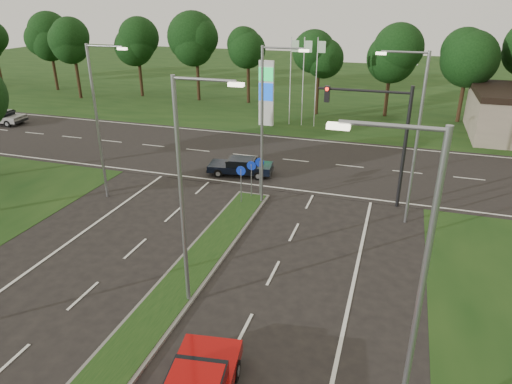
% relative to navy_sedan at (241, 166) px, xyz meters
% --- Properties ---
extents(verge_far, '(160.00, 50.00, 0.02)m').
position_rel_navy_sedan_xyz_m(verge_far, '(1.93, 35.00, -0.63)').
color(verge_far, '#163411').
rests_on(verge_far, ground).
extents(cross_road, '(160.00, 12.00, 0.02)m').
position_rel_navy_sedan_xyz_m(cross_road, '(1.93, 4.00, -0.63)').
color(cross_road, black).
rests_on(cross_road, ground).
extents(median_kerb, '(2.00, 26.00, 0.12)m').
position_rel_navy_sedan_xyz_m(median_kerb, '(1.93, -16.00, -0.57)').
color(median_kerb, slate).
rests_on(median_kerb, ground).
extents(streetlight_median_near, '(2.53, 0.22, 9.00)m').
position_rel_navy_sedan_xyz_m(streetlight_median_near, '(2.93, -14.00, 4.45)').
color(streetlight_median_near, gray).
rests_on(streetlight_median_near, ground).
extents(streetlight_median_far, '(2.53, 0.22, 9.00)m').
position_rel_navy_sedan_xyz_m(streetlight_median_far, '(2.93, -4.00, 4.45)').
color(streetlight_median_far, gray).
rests_on(streetlight_median_far, ground).
extents(streetlight_left_far, '(2.53, 0.22, 9.00)m').
position_rel_navy_sedan_xyz_m(streetlight_left_far, '(-6.37, -6.00, 4.45)').
color(streetlight_left_far, gray).
rests_on(streetlight_left_far, ground).
extents(streetlight_right_far, '(2.53, 0.22, 9.00)m').
position_rel_navy_sedan_xyz_m(streetlight_right_far, '(10.73, -4.00, 4.45)').
color(streetlight_right_far, gray).
rests_on(streetlight_right_far, ground).
extents(streetlight_right_near, '(2.53, 0.22, 9.00)m').
position_rel_navy_sedan_xyz_m(streetlight_right_near, '(10.73, -18.00, 4.45)').
color(streetlight_right_near, gray).
rests_on(streetlight_right_near, ground).
extents(traffic_signal, '(5.10, 0.42, 7.00)m').
position_rel_navy_sedan_xyz_m(traffic_signal, '(9.12, -2.01, 4.02)').
color(traffic_signal, black).
rests_on(traffic_signal, ground).
extents(median_signs, '(1.16, 1.76, 2.38)m').
position_rel_navy_sedan_xyz_m(median_signs, '(1.93, -3.60, 1.08)').
color(median_signs, gray).
rests_on(median_signs, ground).
extents(gas_pylon, '(5.80, 1.26, 8.00)m').
position_rel_navy_sedan_xyz_m(gas_pylon, '(-1.85, 13.04, 2.56)').
color(gas_pylon, silver).
rests_on(gas_pylon, ground).
extents(treeline_far, '(6.00, 6.00, 9.90)m').
position_rel_navy_sedan_xyz_m(treeline_far, '(2.03, 19.93, 6.20)').
color(treeline_far, black).
rests_on(treeline_far, ground).
extents(navy_sedan, '(4.49, 2.33, 1.18)m').
position_rel_navy_sedan_xyz_m(navy_sedan, '(0.00, 0.00, 0.00)').
color(navy_sedan, black).
rests_on(navy_sedan, ground).
extents(far_car_a, '(4.72, 2.39, 1.31)m').
position_rel_navy_sedan_xyz_m(far_car_a, '(-26.38, 5.63, 0.07)').
color(far_car_a, '#9A9A9A').
rests_on(far_car_a, ground).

